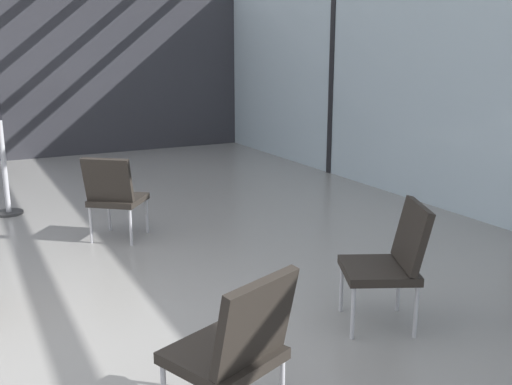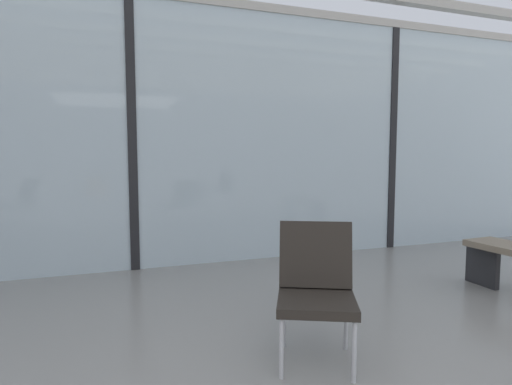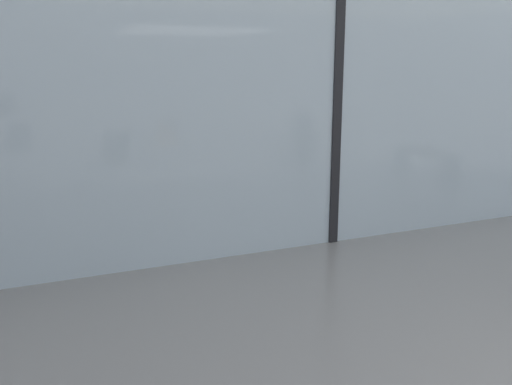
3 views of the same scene
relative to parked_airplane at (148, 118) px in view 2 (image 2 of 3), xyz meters
The scene contains 5 objects.
glass_curtain_wall 5.38m from the parked_airplane, 97.36° to the right, with size 14.00×0.08×3.04m, color silver.
window_mullion_1 5.38m from the parked_airplane, 97.36° to the right, with size 0.10×0.12×3.04m, color black.
window_mullion_2 6.03m from the parked_airplane, 62.01° to the right, with size 0.10×0.12×3.04m, color black.
parked_airplane is the anchor object (origin of this frame).
lounge_chair_1 8.09m from the parked_airplane, 87.98° to the right, with size 0.66×0.68×0.87m.
Camera 2 is at (-0.30, 0.22, 1.32)m, focal length 29.62 mm.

